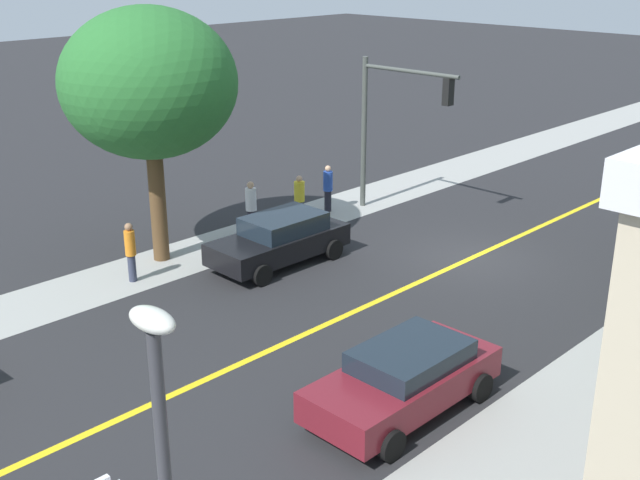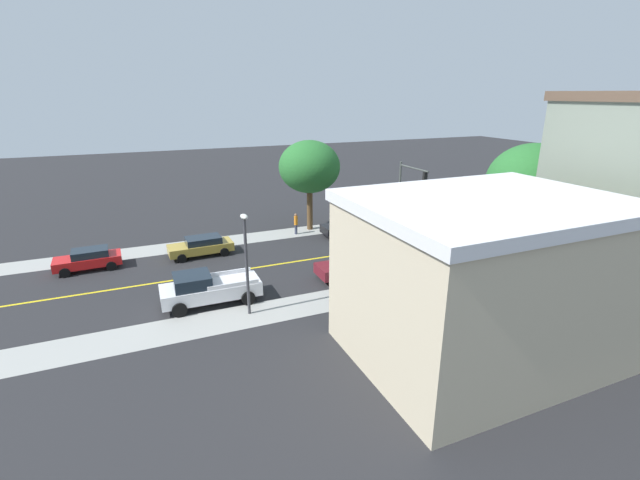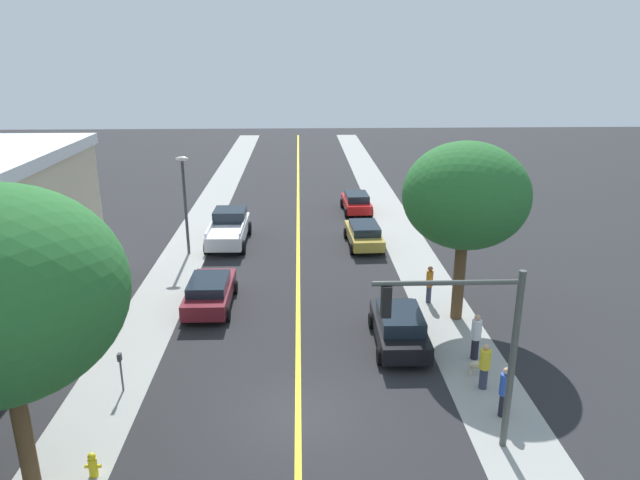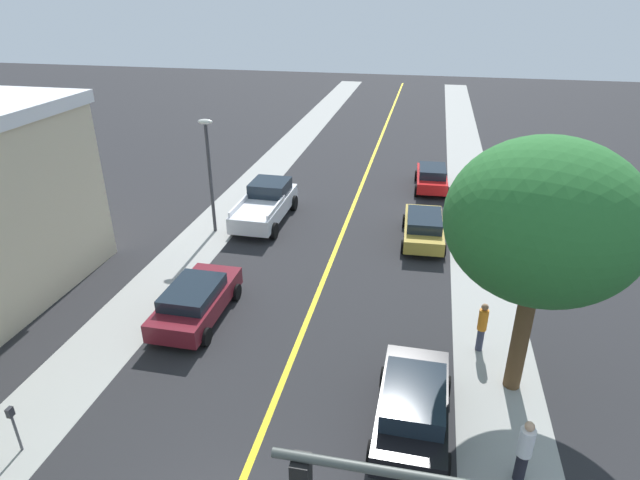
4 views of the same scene
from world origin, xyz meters
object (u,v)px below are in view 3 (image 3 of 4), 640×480
(street_lamp, at_px, (185,193))
(fire_hydrant, at_px, (93,465))
(red_sedan_right_curb, at_px, (356,202))
(pedestrian_orange_shirt, at_px, (429,283))
(white_pickup_truck, at_px, (229,228))
(street_tree_left_near, at_px, (466,196))
(small_dog, at_px, (479,365))
(gold_sedan_right_curb, at_px, (364,234))
(parking_meter, at_px, (121,367))
(black_sedan_right_curb, at_px, (399,327))
(pedestrian_blue_shirt, at_px, (505,391))
(pedestrian_yellow_shirt, at_px, (485,365))
(traffic_light_mast, at_px, (469,332))
(pedestrian_white_shirt, at_px, (476,336))
(maroon_sedan_left_curb, at_px, (210,292))

(street_lamp, bearing_deg, fire_hydrant, -87.97)
(street_lamp, relative_size, red_sedan_right_curb, 1.32)
(fire_hydrant, height_order, pedestrian_orange_shirt, pedestrian_orange_shirt)
(street_lamp, distance_m, white_pickup_truck, 3.82)
(street_tree_left_near, distance_m, white_pickup_truck, 16.04)
(street_tree_left_near, relative_size, small_dog, 10.06)
(red_sedan_right_curb, height_order, gold_sedan_right_curb, red_sedan_right_curb)
(parking_meter, xyz_separation_m, street_lamp, (-0.26, 14.11, 2.59))
(street_lamp, xyz_separation_m, black_sedan_right_curb, (10.26, -11.24, -2.72))
(street_lamp, distance_m, pedestrian_blue_shirt, 20.67)
(street_tree_left_near, bearing_deg, gold_sedan_right_curb, 106.98)
(parking_meter, xyz_separation_m, black_sedan_right_curb, (10.00, 2.87, -0.14))
(white_pickup_truck, xyz_separation_m, pedestrian_yellow_shirt, (10.55, -16.23, -0.03))
(traffic_light_mast, height_order, pedestrian_orange_shirt, traffic_light_mast)
(gold_sedan_right_curb, distance_m, pedestrian_white_shirt, 13.62)
(street_tree_left_near, distance_m, red_sedan_right_curb, 18.08)
(traffic_light_mast, xyz_separation_m, street_lamp, (-11.05, 17.43, -0.23))
(street_tree_left_near, xyz_separation_m, street_lamp, (-13.18, 8.87, -1.95))
(white_pickup_truck, bearing_deg, small_dog, -144.53)
(black_sedan_right_curb, bearing_deg, fire_hydrant, 127.10)
(fire_hydrant, xyz_separation_m, pedestrian_blue_shirt, (12.16, 2.31, 0.56))
(parking_meter, distance_m, small_dog, 12.56)
(maroon_sedan_left_curb, bearing_deg, gold_sedan_right_curb, -43.12)
(street_tree_left_near, height_order, parking_meter, street_tree_left_near)
(pedestrian_blue_shirt, bearing_deg, fire_hydrant, 153.34)
(gold_sedan_right_curb, relative_size, white_pickup_truck, 0.84)
(gold_sedan_right_curb, height_order, pedestrian_blue_shirt, pedestrian_blue_shirt)
(pedestrian_yellow_shirt, bearing_deg, pedestrian_orange_shirt, 59.02)
(red_sedan_right_curb, relative_size, black_sedan_right_curb, 0.94)
(pedestrian_white_shirt, bearing_deg, small_dog, -102.42)
(street_tree_left_near, relative_size, black_sedan_right_curb, 1.71)
(pedestrian_white_shirt, xyz_separation_m, small_dog, (-0.16, -1.11, -0.60))
(gold_sedan_right_curb, bearing_deg, maroon_sedan_left_curb, 134.35)
(street_tree_left_near, bearing_deg, pedestrian_yellow_shirt, -95.27)
(parking_meter, height_order, pedestrian_yellow_shirt, pedestrian_yellow_shirt)
(fire_hydrant, distance_m, traffic_light_mast, 10.98)
(fire_hydrant, bearing_deg, street_lamp, 92.03)
(gold_sedan_right_curb, relative_size, pedestrian_yellow_shirt, 2.72)
(fire_hydrant, bearing_deg, traffic_light_mast, 4.86)
(gold_sedan_right_curb, xyz_separation_m, pedestrian_blue_shirt, (2.62, -16.93, 0.17))
(fire_hydrant, xyz_separation_m, pedestrian_white_shirt, (12.30, 5.91, 0.61))
(maroon_sedan_left_curb, distance_m, small_dog, 12.14)
(fire_hydrant, height_order, white_pickup_truck, white_pickup_truck)
(white_pickup_truck, bearing_deg, pedestrian_white_shirt, -142.07)
(fire_hydrant, relative_size, red_sedan_right_curb, 0.17)
(red_sedan_right_curb, xyz_separation_m, black_sedan_right_curb, (-0.18, -19.61, 0.05))
(street_lamp, bearing_deg, pedestrian_orange_shirt, -30.49)
(pedestrian_blue_shirt, bearing_deg, gold_sedan_right_curb, 61.39)
(street_lamp, relative_size, small_dog, 7.31)
(gold_sedan_right_curb, distance_m, small_dog, 14.68)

